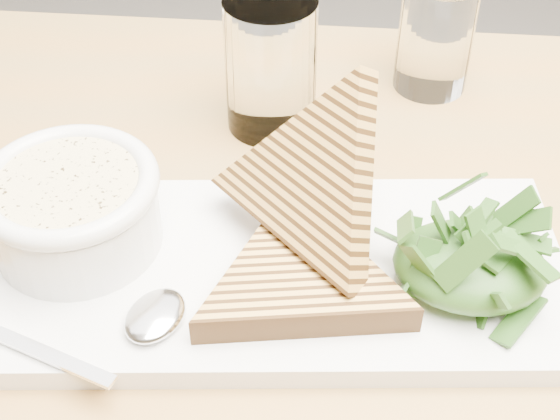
# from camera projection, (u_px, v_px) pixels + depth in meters

# --- Properties ---
(table_top) EXTENTS (1.18, 0.80, 0.04)m
(table_top) POSITION_uv_depth(u_px,v_px,m) (350.00, 328.00, 0.54)
(table_top) COLOR #9F7036
(table_top) RESTS_ON ground
(platter) EXTENTS (0.42, 0.23, 0.02)m
(platter) POSITION_uv_depth(u_px,v_px,m) (276.00, 273.00, 0.54)
(platter) COLOR white
(platter) RESTS_ON table_top
(soup_bowl) EXTENTS (0.12, 0.12, 0.05)m
(soup_bowl) POSITION_uv_depth(u_px,v_px,m) (75.00, 217.00, 0.54)
(soup_bowl) COLOR white
(soup_bowl) RESTS_ON platter
(soup) EXTENTS (0.10, 0.10, 0.01)m
(soup) POSITION_uv_depth(u_px,v_px,m) (68.00, 186.00, 0.52)
(soup) COLOR beige
(soup) RESTS_ON soup_bowl
(bowl_rim) EXTENTS (0.12, 0.12, 0.01)m
(bowl_rim) POSITION_uv_depth(u_px,v_px,m) (67.00, 184.00, 0.52)
(bowl_rim) COLOR white
(bowl_rim) RESTS_ON soup_bowl
(sandwich_flat) EXTENTS (0.20, 0.20, 0.02)m
(sandwich_flat) POSITION_uv_depth(u_px,v_px,m) (301.00, 278.00, 0.51)
(sandwich_flat) COLOR gold
(sandwich_flat) RESTS_ON platter
(sandwich_lean) EXTENTS (0.24, 0.24, 0.19)m
(sandwich_lean) POSITION_uv_depth(u_px,v_px,m) (311.00, 182.00, 0.52)
(sandwich_lean) COLOR gold
(sandwich_lean) RESTS_ON sandwich_flat
(salad_base) EXTENTS (0.10, 0.08, 0.04)m
(salad_base) POSITION_uv_depth(u_px,v_px,m) (470.00, 266.00, 0.51)
(salad_base) COLOR #153D0E
(salad_base) RESTS_ON platter
(arugula_pile) EXTENTS (0.11, 0.10, 0.05)m
(arugula_pile) POSITION_uv_depth(u_px,v_px,m) (472.00, 258.00, 0.51)
(arugula_pile) COLOR #396023
(arugula_pile) RESTS_ON platter
(spoon_bowl) EXTENTS (0.05, 0.06, 0.01)m
(spoon_bowl) POSITION_uv_depth(u_px,v_px,m) (155.00, 316.00, 0.50)
(spoon_bowl) COLOR silver
(spoon_bowl) RESTS_ON platter
(spoon_handle) EXTENTS (0.12, 0.05, 0.00)m
(spoon_handle) POSITION_uv_depth(u_px,v_px,m) (32.00, 348.00, 0.48)
(spoon_handle) COLOR silver
(spoon_handle) RESTS_ON platter
(glass_near) EXTENTS (0.08, 0.08, 0.12)m
(glass_near) POSITION_uv_depth(u_px,v_px,m) (271.00, 65.00, 0.65)
(glass_near) COLOR white
(glass_near) RESTS_ON table_top
(glass_far) EXTENTS (0.07, 0.07, 0.10)m
(glass_far) POSITION_uv_depth(u_px,v_px,m) (436.00, 36.00, 0.70)
(glass_far) COLOR white
(glass_far) RESTS_ON table_top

